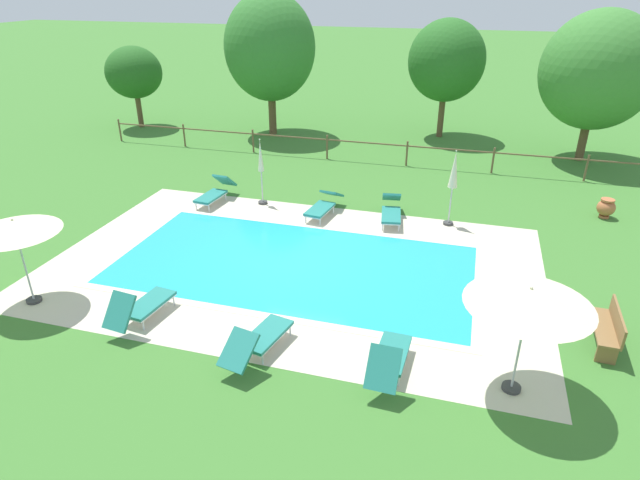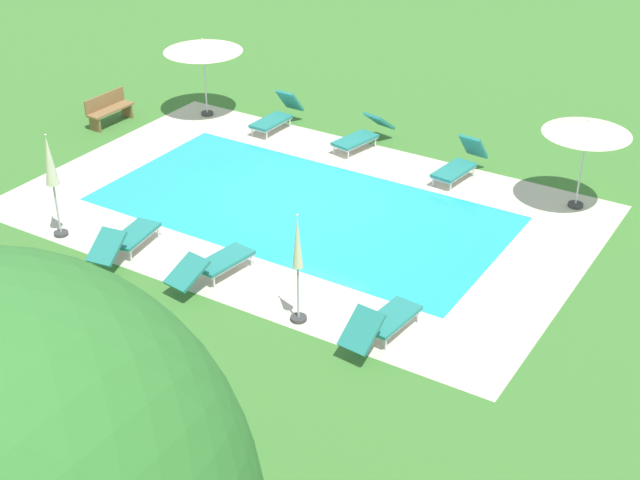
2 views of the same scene
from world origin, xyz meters
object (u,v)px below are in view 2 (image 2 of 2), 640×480
Objects in this scene: patio_umbrella_closed_row_mid_west at (50,167)px; sun_lounger_north_far at (383,322)px; sun_lounger_north_near_steps at (213,264)px; patio_umbrella_open_by_bench at (587,128)px; sun_lounger_south_near_corner at (126,238)px; patio_umbrella_closed_row_west at (298,256)px; sun_lounger_north_end at (277,116)px; patio_umbrella_open_foreground at (203,46)px; sun_lounger_south_mid at (460,164)px; sun_lounger_north_mid at (362,135)px; wooden_bench_lawn_side at (109,108)px.

sun_lounger_north_far is at bearing -177.78° from patio_umbrella_closed_row_mid_west.
patio_umbrella_open_by_bench reaches higher than sun_lounger_north_near_steps.
sun_lounger_south_near_corner is 0.91× the size of patio_umbrella_closed_row_west.
sun_lounger_north_far is at bearing 135.00° from sun_lounger_north_end.
sun_lounger_north_near_steps is at bearing 128.87° from patio_umbrella_open_foreground.
sun_lounger_north_far is at bearing 143.55° from patio_umbrella_open_foreground.
sun_lounger_north_near_steps is 1.12× the size of sun_lounger_south_mid.
sun_lounger_south_near_corner is at bearing 78.77° from sun_lounger_north_mid.
patio_umbrella_closed_row_west reaches higher than sun_lounger_north_end.
sun_lounger_south_near_corner is at bearing 135.94° from wooden_bench_lawn_side.
patio_umbrella_open_foreground is at bearing -77.19° from patio_umbrella_closed_row_mid_west.
sun_lounger_north_mid is 0.99× the size of sun_lounger_south_near_corner.
sun_lounger_north_mid is 0.94× the size of patio_umbrella_open_by_bench.
sun_lounger_north_far is at bearing 121.95° from sun_lounger_north_mid.
patio_umbrella_closed_row_mid_west is (6.36, 7.44, 1.28)m from sun_lounger_south_mid.
sun_lounger_south_mid is 0.78× the size of patio_umbrella_closed_row_mid_west.
sun_lounger_north_near_steps is 0.92× the size of patio_umbrella_closed_row_west.
sun_lounger_south_mid reaches higher than sun_lounger_north_near_steps.
sun_lounger_south_mid is (1.66, -7.13, 0.02)m from sun_lounger_north_far.
sun_lounger_north_near_steps is 9.27m from wooden_bench_lawn_side.
patio_umbrella_open_by_bench is at bearing -126.78° from sun_lounger_north_near_steps.
patio_umbrella_open_by_bench is at bearing 176.64° from sun_lounger_north_mid.
patio_umbrella_open_by_bench is (-8.75, 0.24, 1.61)m from sun_lounger_north_end.
patio_umbrella_closed_row_west is (-3.03, 7.82, 1.06)m from sun_lounger_north_mid.
wooden_bench_lawn_side is (1.95, 2.00, -1.61)m from patio_umbrella_open_foreground.
wooden_bench_lawn_side is at bearing 27.24° from sun_lounger_north_end.
sun_lounger_north_far is 0.88× the size of patio_umbrella_closed_row_west.
sun_lounger_north_near_steps is at bearing 71.99° from sun_lounger_south_mid.
sun_lounger_north_far is 7.32m from sun_lounger_south_mid.
sun_lounger_north_end is at bearing -80.98° from sun_lounger_south_near_corner.
sun_lounger_north_near_steps is at bearing 53.22° from patio_umbrella_open_by_bench.
sun_lounger_north_far is at bearing 79.26° from patio_umbrella_open_by_bench.
sun_lounger_north_end is 7.61m from sun_lounger_south_near_corner.
patio_umbrella_open_by_bench reaches higher than sun_lounger_north_mid.
sun_lounger_south_mid is 0.82× the size of patio_umbrella_closed_row_west.
sun_lounger_north_near_steps is 1.03× the size of sun_lounger_north_mid.
sun_lounger_north_end is 0.85× the size of patio_umbrella_open_by_bench.
sun_lounger_north_far is at bearing 103.09° from sun_lounger_south_mid.
patio_umbrella_open_foreground is at bearing -134.29° from wooden_bench_lawn_side.
patio_umbrella_closed_row_west is (-2.31, 0.35, 1.08)m from sun_lounger_north_near_steps.
sun_lounger_south_near_corner is at bearing 43.93° from patio_umbrella_open_by_bench.
sun_lounger_south_mid is at bearing 177.41° from sun_lounger_north_end.
patio_umbrella_open_foreground is at bearing -0.16° from patio_umbrella_open_by_bench.
patio_umbrella_open_foreground is 7.69m from patio_umbrella_closed_row_mid_west.
sun_lounger_south_mid is 8.24m from patio_umbrella_open_foreground.
sun_lounger_north_mid is at bearing -68.86° from patio_umbrella_closed_row_west.
sun_lounger_north_mid reaches higher than sun_lounger_north_near_steps.
sun_lounger_south_mid is at bearing -169.00° from wooden_bench_lawn_side.
patio_umbrella_open_foreground is (9.72, -7.18, 1.70)m from sun_lounger_north_far.
patio_umbrella_open_foreground reaches higher than sun_lounger_north_near_steps.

